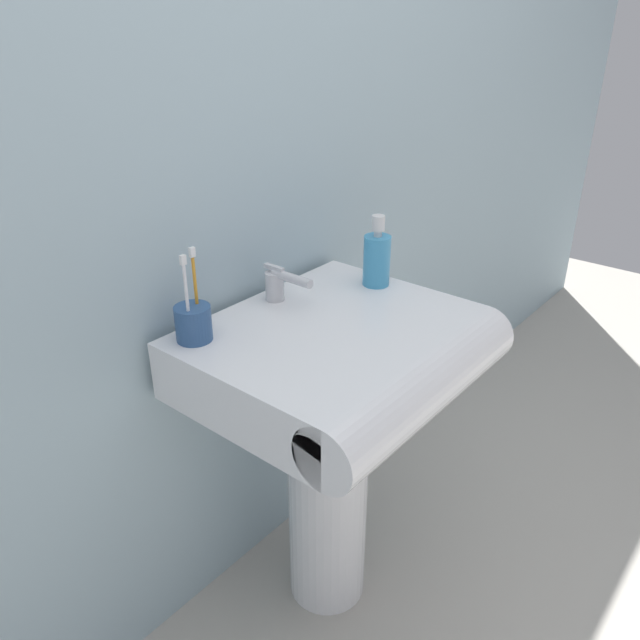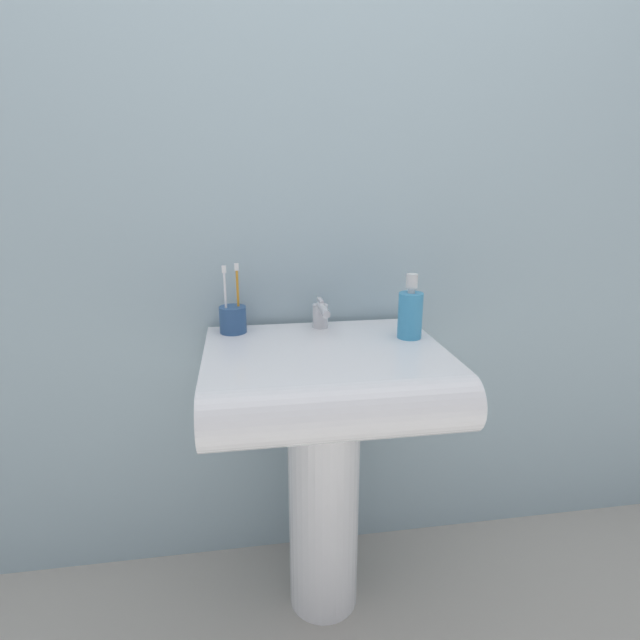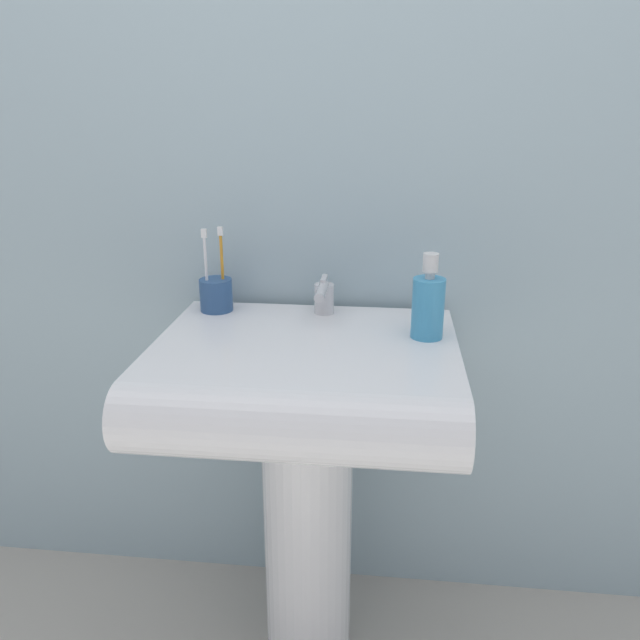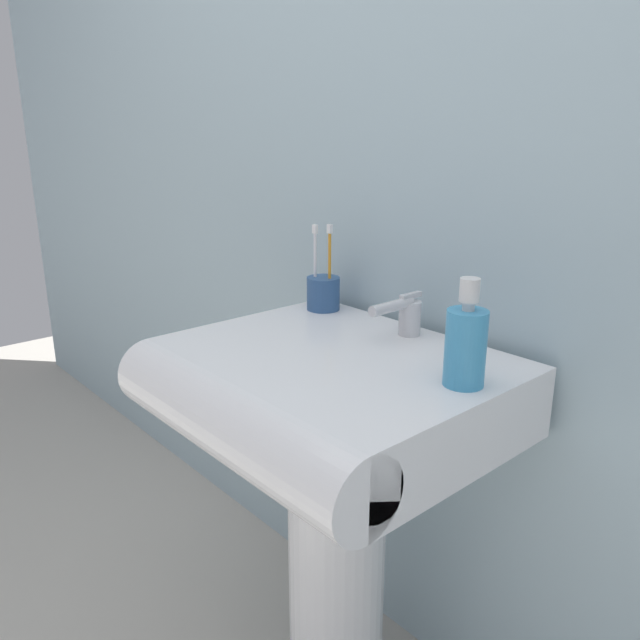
{
  "view_description": "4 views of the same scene",
  "coord_description": "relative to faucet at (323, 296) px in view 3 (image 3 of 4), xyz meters",
  "views": [
    {
      "loc": [
        -0.96,
        -0.77,
        1.44
      ],
      "look_at": [
        -0.03,
        0.0,
        0.84
      ],
      "focal_mm": 35.0,
      "sensor_mm": 36.0,
      "label": 1
    },
    {
      "loc": [
        -0.2,
        -1.22,
        1.26
      ],
      "look_at": [
        -0.01,
        0.02,
        0.89
      ],
      "focal_mm": 28.0,
      "sensor_mm": 36.0,
      "label": 2
    },
    {
      "loc": [
        0.16,
        -1.2,
        1.29
      ],
      "look_at": [
        0.03,
        -0.02,
        0.87
      ],
      "focal_mm": 35.0,
      "sensor_mm": 36.0,
      "label": 3
    },
    {
      "loc": [
        0.81,
        -0.76,
        1.22
      ],
      "look_at": [
        -0.02,
        -0.03,
        0.88
      ],
      "focal_mm": 35.0,
      "sensor_mm": 36.0,
      "label": 4
    }
  ],
  "objects": [
    {
      "name": "wall_back",
      "position": [
        -0.02,
        0.11,
        0.34
      ],
      "size": [
        5.0,
        0.05,
        2.4
      ],
      "primitive_type": "cube",
      "color": "#9EB7C1",
      "rests_on": "ground"
    },
    {
      "name": "sink_pedestal",
      "position": [
        -0.02,
        -0.17,
        -0.52
      ],
      "size": [
        0.2,
        0.2,
        0.68
      ],
      "primitive_type": "cylinder",
      "color": "white",
      "rests_on": "ground"
    },
    {
      "name": "sink_basin",
      "position": [
        -0.02,
        -0.22,
        -0.11
      ],
      "size": [
        0.63,
        0.54,
        0.14
      ],
      "color": "white",
      "rests_on": "sink_pedestal"
    },
    {
      "name": "faucet",
      "position": [
        0.0,
        0.0,
        0.0
      ],
      "size": [
        0.05,
        0.14,
        0.09
      ],
      "color": "silver",
      "rests_on": "sink_basin"
    },
    {
      "name": "toothbrush_cup",
      "position": [
        -0.26,
        0.01,
        -0.0
      ],
      "size": [
        0.08,
        0.08,
        0.2
      ],
      "color": "#2D5184",
      "rests_on": "sink_basin"
    },
    {
      "name": "soap_bottle",
      "position": [
        0.23,
        -0.12,
        0.02
      ],
      "size": [
        0.07,
        0.07,
        0.18
      ],
      "color": "#3F99CC",
      "rests_on": "sink_basin"
    }
  ]
}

